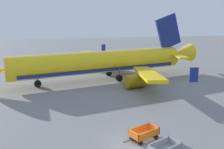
% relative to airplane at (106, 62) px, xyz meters
% --- Properties ---
extents(ground_plane, '(220.00, 220.00, 0.00)m').
position_rel_airplane_xyz_m(ground_plane, '(-2.04, -22.72, -3.05)').
color(ground_plane, slate).
extents(airplane, '(37.42, 30.25, 11.34)m').
position_rel_airplane_xyz_m(airplane, '(0.00, 0.00, 0.00)').
color(airplane, yellow).
rests_on(airplane, ground).
extents(baggage_cart_nearest, '(3.54, 2.30, 1.07)m').
position_rel_airplane_xyz_m(baggage_cart_nearest, '(-0.31, -24.74, -2.45)').
color(baggage_cart_nearest, gray).
rests_on(baggage_cart_nearest, ground).
extents(baggage_cart_second_in_row, '(3.55, 2.27, 1.07)m').
position_rel_airplane_xyz_m(baggage_cart_second_in_row, '(-0.94, -21.84, -2.45)').
color(baggage_cart_second_in_row, orange).
rests_on(baggage_cart_second_in_row, ground).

